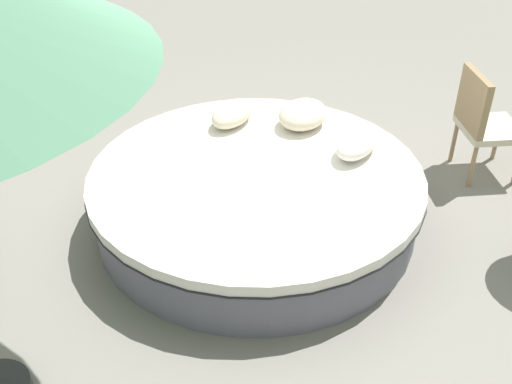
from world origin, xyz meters
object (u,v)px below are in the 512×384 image
at_px(round_bed, 256,196).
at_px(throw_pillow_2, 232,114).
at_px(patio_chair, 482,118).
at_px(throw_pillow_1, 303,114).
at_px(throw_pillow_0, 357,142).

bearing_deg(round_bed, throw_pillow_2, -135.33).
bearing_deg(patio_chair, throw_pillow_1, -95.81).
relative_size(throw_pillow_1, throw_pillow_2, 1.03).
bearing_deg(throw_pillow_2, round_bed, 44.67).
bearing_deg(round_bed, patio_chair, 140.76).
bearing_deg(throw_pillow_0, round_bed, -41.57).
relative_size(round_bed, throw_pillow_2, 5.31).
distance_m(round_bed, throw_pillow_0, 0.93).
xyz_separation_m(round_bed, throw_pillow_0, (-0.65, 0.57, 0.34)).
distance_m(throw_pillow_0, patio_chair, 1.27).
bearing_deg(throw_pillow_1, round_bed, 1.55).
bearing_deg(throw_pillow_1, throw_pillow_2, -62.98).
xyz_separation_m(throw_pillow_1, throw_pillow_2, (0.28, -0.55, -0.01)).
relative_size(throw_pillow_0, throw_pillow_2, 1.08).
bearing_deg(throw_pillow_1, patio_chair, 119.76).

